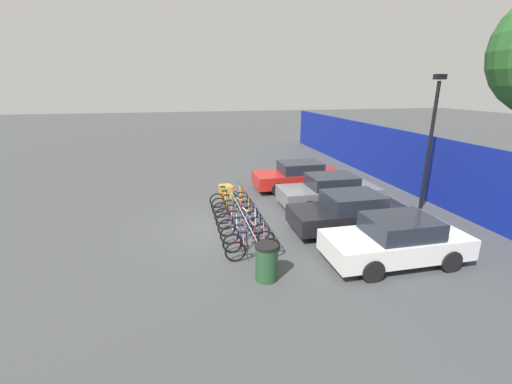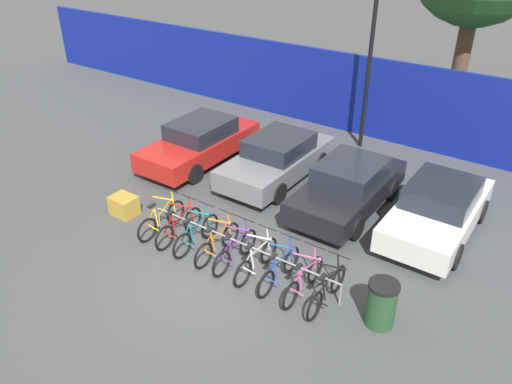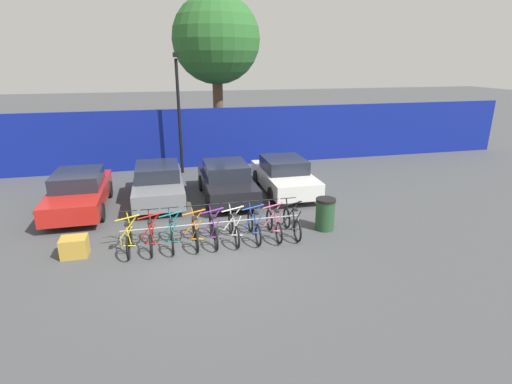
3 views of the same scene
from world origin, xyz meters
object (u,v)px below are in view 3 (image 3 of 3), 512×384
object	(u,v)px
bicycle_black	(292,223)
car_grey	(158,183)
trash_bin	(325,214)
bicycle_teal	(172,234)
bicycle_purple	(213,230)
car_white	(284,175)
bicycle_yellow	(129,238)
bicycle_pink	(274,225)
bike_rack	(213,224)
tree_behind_hoarding	(216,40)
lamp_post	(179,108)
bicycle_orange	(195,232)
car_red	(79,192)
cargo_crate	(74,247)
bicycle_blue	(254,226)
car_black	(226,181)
bicycle_white	(234,228)
bicycle_red	(151,236)

from	to	relation	value
bicycle_black	car_grey	world-z (taller)	car_grey
trash_bin	bicycle_teal	bearing A→B (deg)	-178.44
bicycle_purple	car_white	bearing A→B (deg)	46.09
bicycle_yellow	bicycle_pink	world-z (taller)	same
bicycle_yellow	car_white	bearing A→B (deg)	31.96
bike_rack	bicycle_yellow	distance (m)	2.42
tree_behind_hoarding	lamp_post	bearing A→B (deg)	-128.34
car_white	bicycle_orange	bearing A→B (deg)	-134.26
bicycle_purple	lamp_post	world-z (taller)	lamp_post
bicycle_pink	car_red	size ratio (longest dim) A/B	0.39
bicycle_purple	trash_bin	world-z (taller)	bicycle_purple
car_red	car_white	bearing A→B (deg)	2.24
bicycle_teal	bicycle_pink	size ratio (longest dim) A/B	1.00
car_red	lamp_post	size ratio (longest dim) A/B	0.81
bicycle_pink	cargo_crate	size ratio (longest dim) A/B	2.44
bicycle_blue	bicycle_pink	xyz separation A→B (m)	(0.63, 0.00, 0.00)
car_black	bicycle_purple	bearing A→B (deg)	-105.07
bike_rack	bicycle_black	bearing A→B (deg)	-3.52
bicycle_teal	car_red	xyz separation A→B (m)	(-3.10, 3.80, 0.31)
bicycle_teal	car_grey	size ratio (longest dim) A/B	0.40
bicycle_white	bicycle_red	bearing A→B (deg)	-179.92
bicycle_purple	cargo_crate	xyz separation A→B (m)	(-3.85, 0.02, -0.10)
cargo_crate	bicycle_white	bearing A→B (deg)	-0.26
lamp_post	car_red	bearing A→B (deg)	-132.93
bicycle_orange	bicycle_black	distance (m)	2.98
bicycle_pink	trash_bin	bearing A→B (deg)	3.32
bicycle_blue	car_white	distance (m)	4.68
bicycle_red	bicycle_blue	world-z (taller)	same
bicycle_teal	lamp_post	xyz separation A→B (m)	(0.79, 7.97, 2.70)
cargo_crate	bicycle_teal	bearing A→B (deg)	-0.44
bike_rack	bicycle_red	distance (m)	1.82
bicycle_orange	bicycle_white	size ratio (longest dim) A/B	1.00
bicycle_black	car_white	distance (m)	4.24
car_red	bicycle_pink	bearing A→B (deg)	-31.62
trash_bin	tree_behind_hoarding	world-z (taller)	tree_behind_hoarding
bicycle_orange	bicycle_blue	world-z (taller)	same
bicycle_blue	trash_bin	xyz separation A→B (m)	(2.35, 0.13, 0.14)
bike_rack	car_white	size ratio (longest dim) A/B	1.29
bicycle_yellow	car_white	distance (m)	7.16
bicycle_red	bicycle_orange	size ratio (longest dim) A/B	1.00
bicycle_red	bicycle_orange	xyz separation A→B (m)	(1.25, 0.00, 0.00)
bicycle_orange	bicycle_white	xyz separation A→B (m)	(1.15, 0.00, 0.00)
bicycle_yellow	cargo_crate	world-z (taller)	bicycle_yellow
bike_rack	bicycle_orange	distance (m)	0.59
bicycle_blue	car_grey	size ratio (longest dim) A/B	0.40
bicycle_red	trash_bin	distance (m)	5.38
tree_behind_hoarding	trash_bin	bearing A→B (deg)	-80.43
bicycle_blue	cargo_crate	distance (m)	5.09
bicycle_blue	car_black	size ratio (longest dim) A/B	0.41
bicycle_pink	trash_bin	xyz separation A→B (m)	(1.72, 0.13, 0.14)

